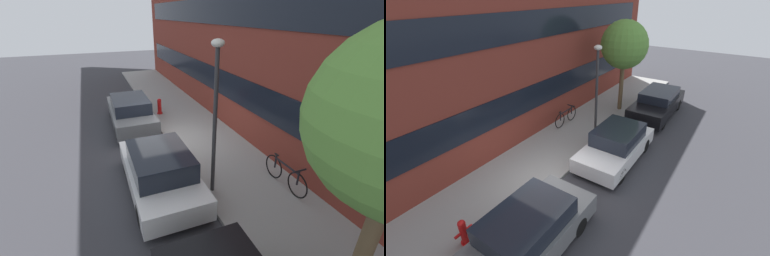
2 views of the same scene
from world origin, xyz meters
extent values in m
plane|color=#333338|center=(0.00, 0.00, 0.00)|extent=(56.00, 56.00, 0.00)
cube|color=gray|center=(0.00, 1.49, 0.06)|extent=(28.00, 2.97, 0.11)
cube|color=maroon|center=(0.00, 3.42, 4.46)|extent=(28.00, 0.90, 8.91)
cube|color=black|center=(0.00, 2.95, 1.96)|extent=(25.76, 0.04, 1.10)
cube|color=black|center=(0.00, 2.95, 4.90)|extent=(25.76, 0.04, 1.10)
cube|color=slate|center=(-2.43, -1.05, 0.53)|extent=(4.28, 1.74, 0.63)
cube|color=black|center=(-2.26, -1.05, 1.10)|extent=(2.23, 1.53, 0.52)
cylinder|color=black|center=(-1.10, -1.83, 0.28)|extent=(0.56, 0.18, 0.56)
cylinder|color=black|center=(-1.10, -0.27, 0.28)|extent=(0.56, 0.18, 0.56)
cube|color=silver|center=(2.78, -1.05, 0.51)|extent=(3.92, 1.78, 0.58)
cube|color=black|center=(2.93, -1.05, 1.09)|extent=(2.04, 1.57, 0.58)
cylinder|color=black|center=(1.56, -1.85, 0.29)|extent=(0.59, 0.18, 0.59)
cylinder|color=black|center=(1.56, -0.25, 0.29)|extent=(0.59, 0.18, 0.59)
cylinder|color=black|center=(3.99, -1.85, 0.29)|extent=(0.59, 0.18, 0.59)
cylinder|color=black|center=(3.99, -0.25, 0.29)|extent=(0.59, 0.18, 0.59)
cube|color=black|center=(7.87, -1.05, 0.59)|extent=(4.54, 1.79, 0.72)
cube|color=black|center=(8.05, -1.05, 1.18)|extent=(2.36, 1.58, 0.47)
cylinder|color=black|center=(6.46, -1.86, 0.31)|extent=(0.61, 0.18, 0.61)
cylinder|color=black|center=(6.46, -0.24, 0.31)|extent=(0.61, 0.18, 0.61)
cylinder|color=black|center=(9.28, -1.86, 0.31)|extent=(0.61, 0.18, 0.61)
cylinder|color=black|center=(9.28, -0.24, 0.31)|extent=(0.61, 0.18, 0.61)
cylinder|color=red|center=(-3.09, 0.49, 0.13)|extent=(0.28, 0.28, 0.04)
cylinder|color=red|center=(-3.09, 0.49, 0.45)|extent=(0.20, 0.20, 0.60)
sphere|color=red|center=(-3.09, 0.49, 0.80)|extent=(0.21, 0.21, 0.21)
cylinder|color=red|center=(-3.26, 0.49, 0.51)|extent=(0.16, 0.08, 0.08)
cylinder|color=red|center=(-2.91, 0.49, 0.51)|extent=(0.16, 0.08, 0.08)
torus|color=black|center=(4.61, 2.37, 0.48)|extent=(0.74, 0.04, 0.74)
torus|color=black|center=(3.59, 2.36, 0.48)|extent=(0.74, 0.04, 0.74)
cylinder|color=black|center=(4.10, 2.37, 0.81)|extent=(0.97, 0.06, 0.06)
cylinder|color=black|center=(3.64, 2.36, 0.69)|extent=(0.06, 0.06, 0.42)
cylinder|color=black|center=(4.59, 2.37, 0.69)|extent=(0.06, 0.06, 0.42)
ellipsoid|color=black|center=(3.64, 2.36, 0.93)|extent=(0.20, 0.08, 0.05)
cylinder|color=black|center=(4.59, 2.37, 0.93)|extent=(0.05, 0.44, 0.05)
cylinder|color=brown|center=(7.35, 0.92, 1.56)|extent=(0.23, 0.23, 2.89)
sphere|color=#568C38|center=(7.35, 0.92, 3.68)|extent=(2.46, 2.46, 2.46)
cylinder|color=#2D2D30|center=(3.50, 0.32, 2.10)|extent=(0.11, 0.11, 3.99)
ellipsoid|color=silver|center=(3.50, 0.32, 4.20)|extent=(0.32, 0.32, 0.20)
camera|label=1|loc=(8.95, -2.46, 4.83)|focal=24.00mm
camera|label=2|loc=(-5.32, -4.58, 6.07)|focal=24.00mm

